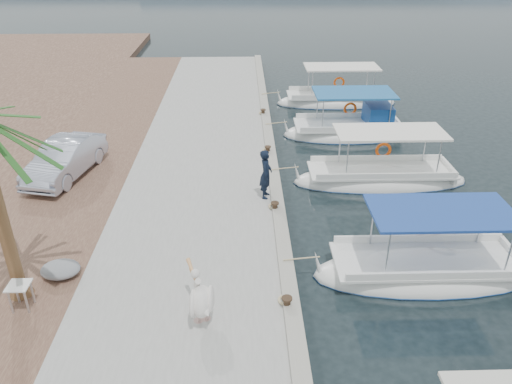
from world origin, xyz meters
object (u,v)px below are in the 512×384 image
fishing_caique_b (425,272)px  fisherman (266,174)px  fishing_caique_d (349,132)px  pelican (201,299)px  fishing_caique_e (336,102)px  fishing_caique_c (380,180)px  parked_car (65,159)px

fishing_caique_b → fisherman: size_ratio=3.67×
fishing_caique_d → pelican: size_ratio=3.95×
pelican → fisherman: fisherman is taller
fishing_caique_b → pelican: fishing_caique_b is taller
fishing_caique_e → fisherman: 13.19m
fishing_caique_c → fisherman: size_ratio=3.88×
fishing_caique_b → fishing_caique_e: (0.15, 16.43, 0.00)m
pelican → fishing_caique_e: bearing=70.6°
fishing_caique_b → fishing_caique_c: bearing=88.3°
fishing_caique_b → pelican: (-6.43, -2.27, 1.03)m
fishing_caique_e → pelican: fishing_caique_e is taller
fishing_caique_b → parked_car: 13.82m
fishing_caique_c → fishing_caique_d: size_ratio=1.10×
fishing_caique_c → fisherman: fisherman is taller
fishing_caique_c → pelican: 10.76m
fishing_caique_e → pelican: size_ratio=4.32×
fishing_caique_d → fishing_caique_e: size_ratio=0.91×
fisherman → parked_car: (-7.76, 2.00, -0.20)m
fishing_caique_b → fishing_caique_e: size_ratio=0.96×
fishing_caique_c → fishing_caique_d: same height
fishing_caique_b → pelican: 6.90m
fishing_caique_c → fishing_caique_d: (-0.23, 5.23, 0.07)m
fishing_caique_d → fisherman: size_ratio=3.51×
fishing_caique_c → pelican: size_ratio=4.36×
fishing_caique_e → pelican: bearing=-109.4°
fishing_caique_d → parked_car: size_ratio=1.49×
fishing_caique_c → parked_car: size_ratio=1.64×
fishing_caique_c → fishing_caique_b: bearing=-91.7°
fishing_caique_b → fishing_caique_c: same height
fishing_caique_b → fishing_caique_c: 6.15m
parked_car → fishing_caique_b: bearing=-14.0°
fishing_caique_c → pelican: (-6.62, -8.42, 1.03)m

